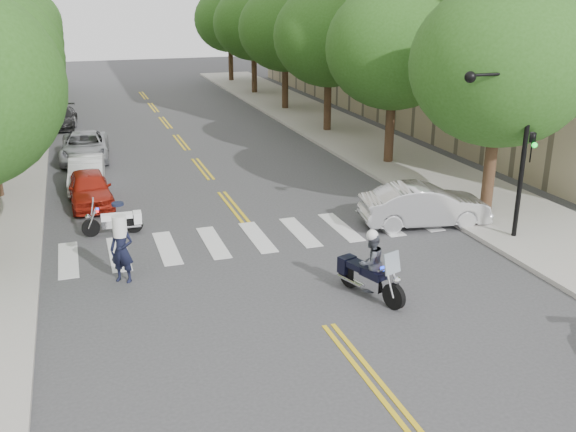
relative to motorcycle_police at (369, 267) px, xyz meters
name	(u,v)px	position (x,y,z in m)	size (l,w,h in m)	color
ground	(328,325)	(-1.67, -1.20, -0.88)	(140.00, 140.00, 0.00)	#38383A
sidewalk_right	(338,130)	(7.83, 20.80, -0.80)	(5.00, 60.00, 0.15)	#9E9991
tree_l_3	(8,34)	(-10.47, 28.80, 4.68)	(6.40, 6.40, 8.45)	#382316
tree_l_4	(16,27)	(-10.47, 36.80, 4.68)	(6.40, 6.40, 8.45)	#382316
tree_l_5	(22,23)	(-10.47, 44.80, 4.68)	(6.40, 6.40, 8.45)	#382316
tree_r_0	(501,65)	(7.13, 4.80, 4.68)	(6.40, 6.40, 8.45)	#382316
tree_r_1	(394,47)	(7.13, 12.80, 4.68)	(6.40, 6.40, 8.45)	#382316
tree_r_2	(329,36)	(7.13, 20.80, 4.68)	(6.40, 6.40, 8.45)	#382316
tree_r_3	(285,29)	(7.13, 28.80, 4.68)	(6.40, 6.40, 8.45)	#382316
tree_r_4	(253,24)	(7.13, 36.80, 4.68)	(6.40, 6.40, 8.45)	#382316
tree_r_5	(230,20)	(7.13, 44.80, 4.68)	(6.40, 6.40, 8.45)	#382316
traffic_signal_pole	(514,133)	(6.05, 2.30, 2.84)	(2.82, 0.42, 6.00)	black
motorcycle_police	(369,267)	(0.00, 0.00, 0.00)	(1.10, 2.36, 1.98)	black
motorcycle_parked	(118,221)	(-6.17, 7.17, -0.41)	(2.07, 0.49, 1.34)	black
officer_standing	(122,250)	(-6.33, 3.15, 0.09)	(0.71, 0.46, 1.94)	black
convertible	(424,205)	(4.34, 4.55, -0.12)	(1.60, 4.58, 1.51)	silver
parked_car_a	(90,188)	(-6.94, 10.85, -0.21)	(1.59, 3.95, 1.34)	#A61F11
parked_car_b	(87,173)	(-6.96, 13.30, -0.22)	(1.40, 4.02, 1.32)	silver
parked_car_c	(85,147)	(-6.87, 18.30, -0.19)	(2.27, 4.93, 1.37)	#94969B
parked_car_d	(61,118)	(-7.97, 27.30, -0.26)	(1.72, 4.23, 1.23)	black
parked_car_e	(61,114)	(-7.97, 28.30, -0.23)	(1.53, 3.80, 1.29)	#9E9EA4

